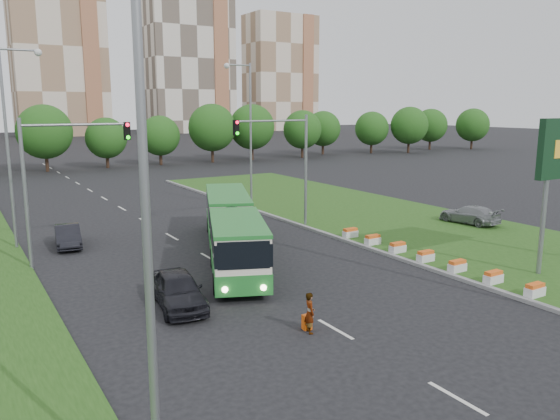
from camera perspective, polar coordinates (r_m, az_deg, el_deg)
ground at (r=28.15m, az=3.27°, el=-6.97°), size 360.00×360.00×0.00m
grass_median at (r=42.12m, az=11.66°, el=-1.07°), size 14.00×60.00×0.15m
median_kerb at (r=37.80m, az=3.92°, el=-2.20°), size 0.30×60.00×0.18m
lane_markings at (r=44.60m, az=-14.81°, el=-0.65°), size 0.20×100.00×0.01m
flower_planters at (r=31.23m, az=14.97°, el=-4.67°), size 1.10×13.70×0.60m
traffic_mast_median at (r=37.92m, az=0.69°, el=5.92°), size 5.76×0.32×8.00m
traffic_mast_left at (r=31.55m, az=-22.32°, el=4.12°), size 5.76×0.32×8.00m
street_lamps at (r=34.38m, az=-10.42°, el=6.32°), size 36.00×60.00×12.00m
tree_line at (r=81.15m, az=-13.35°, el=7.64°), size 120.00×8.00×9.00m
apartment_tower_ceast at (r=175.41m, az=-22.19°, el=15.42°), size 25.00×15.00×50.00m
apartment_tower_east at (r=186.41m, az=-9.52°, el=15.27°), size 27.00×15.00×47.00m
midrise_east at (r=202.00m, az=0.03°, el=14.06°), size 24.00×14.00×40.00m
articulated_bus at (r=31.66m, az=-5.60°, el=-1.89°), size 2.56×16.41×2.70m
car_left_near at (r=24.19m, az=-10.60°, el=-8.20°), size 2.51×4.83×1.57m
car_left_far at (r=36.24m, az=-21.29°, el=-2.55°), size 1.94×4.23×1.35m
car_median at (r=42.13m, az=19.18°, el=-0.44°), size 2.37×4.71×1.31m
pedestrian at (r=21.26m, az=3.13°, el=-10.67°), size 0.53×0.67×1.61m
shopping_trolley at (r=21.75m, az=2.83°, el=-11.63°), size 0.34×0.36×0.59m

